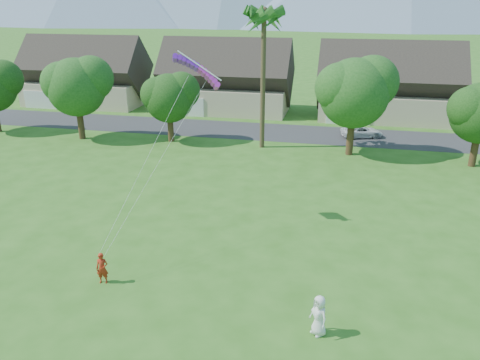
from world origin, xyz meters
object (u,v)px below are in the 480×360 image
(kite_flyer, at_px, (102,268))
(parked_car, at_px, (362,132))
(watcher, at_px, (319,316))
(parafoil_kite, at_px, (199,68))

(kite_flyer, distance_m, parked_car, 32.12)
(watcher, xyz_separation_m, parafoil_kite, (-7.80, 9.55, 8.41))
(kite_flyer, height_order, parked_car, kite_flyer)
(parafoil_kite, bearing_deg, parked_car, 56.93)
(watcher, distance_m, parafoil_kite, 14.93)
(watcher, bearing_deg, parked_car, 131.71)
(parafoil_kite, bearing_deg, watcher, -58.43)
(watcher, height_order, parked_car, watcher)
(kite_flyer, xyz_separation_m, parked_car, (12.83, 29.44, -0.23))
(parked_car, bearing_deg, parafoil_kite, 137.10)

